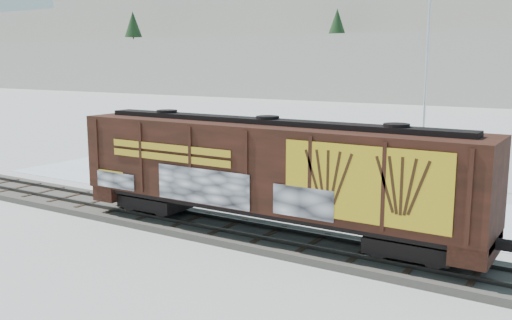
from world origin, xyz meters
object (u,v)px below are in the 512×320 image
Objects in this scene: flagpole at (426,107)px; car_white at (268,184)px; hopper_railcar at (267,169)px; car_dark at (397,192)px; car_silver at (181,168)px.

flagpole reaches higher than car_white.
hopper_railcar is at bearing -99.92° from flagpole.
hopper_railcar is 3.37× the size of car_dark.
car_dark is (6.20, 2.09, -0.05)m from car_white.
hopper_railcar is 3.51× the size of car_silver.
car_white is at bearing -128.76° from flagpole.
flagpole reaches higher than hopper_railcar.
hopper_railcar is at bearing -106.68° from car_silver.
flagpole is 2.57× the size of car_white.
car_silver is at bearing 108.95° from car_dark.
car_silver is (-12.56, -6.45, -3.76)m from flagpole.
car_white reaches higher than car_dark.
hopper_railcar is 13.69m from flagpole.
car_silver is at bearing -152.82° from flagpole.
car_dark is at bearing 72.19° from hopper_railcar.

